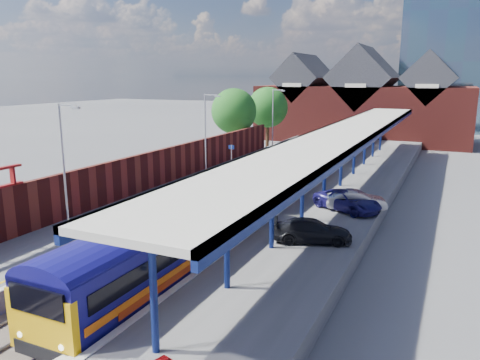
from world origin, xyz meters
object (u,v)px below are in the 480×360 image
Objects in this scene: lamp_post_c at (207,130)px; parked_car_blue at (347,201)px; lamp_post_b at (65,159)px; lamp_post_d at (274,116)px; platform_sign at (231,154)px; train at (320,156)px; parked_car_dark at (312,231)px; parked_car_silver at (356,200)px.

lamp_post_c reaches higher than parked_car_blue.
lamp_post_b is 1.55× the size of parked_car_blue.
lamp_post_d is 2.80× the size of platform_sign.
train is at bearing 71.53° from lamp_post_b.
lamp_post_b and lamp_post_d have the same top height.
parked_car_blue is (13.35, -5.70, -3.36)m from lamp_post_c.
train is 9.41× the size of lamp_post_d.
train is at bearing -47.18° from lamp_post_d.
lamp_post_d reaches higher than train.
platform_sign is at bearing 84.37° from parked_car_blue.
lamp_post_b is 1.70× the size of parked_car_dark.
lamp_post_d is at bearing 5.51° from parked_car_dark.
lamp_post_b is at bearing 107.67° from parked_car_silver.
lamp_post_b reaches higher than parked_car_blue.
lamp_post_d is at bearing 90.00° from lamp_post_b.
lamp_post_c is (0.00, 16.00, 0.00)m from lamp_post_b.
train reaches higher than parked_car_blue.
train is at bearing 4.83° from parked_car_silver.
parked_car_dark is (12.93, -12.29, -3.39)m from lamp_post_c.
lamp_post_b reaches higher than parked_car_silver.
parked_car_silver is at bearing 37.76° from lamp_post_b.
lamp_post_c is 18.16m from parked_car_dark.
lamp_post_d is 1.70× the size of parked_car_dark.
parked_car_blue reaches higher than parked_car_dark.
lamp_post_b is 1.00× the size of lamp_post_d.
lamp_post_b is at bearing 86.97° from parked_car_dark.
train is 8.54m from platform_sign.
lamp_post_b is 2.80× the size of platform_sign.
parked_car_blue is (13.35, 10.30, -3.36)m from lamp_post_b.
train is 11.25m from lamp_post_c.
lamp_post_c is at bearing 27.41° from parked_car_dark.
platform_sign reaches higher than parked_car_silver.
platform_sign is at bearing -139.61° from train.
parked_car_silver is at bearing -30.38° from platform_sign.
lamp_post_c is 1.70× the size of parked_car_dark.
lamp_post_d is (0.00, 32.00, 0.00)m from lamp_post_b.
lamp_post_c is 1.55× the size of parked_car_blue.
parked_car_silver is (13.81, 10.70, -3.36)m from lamp_post_b.
lamp_post_b reaches higher than platform_sign.
parked_car_silver is 0.84× the size of parked_car_blue.
lamp_post_d reaches higher than parked_car_silver.
platform_sign is at bearing -84.44° from lamp_post_d.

